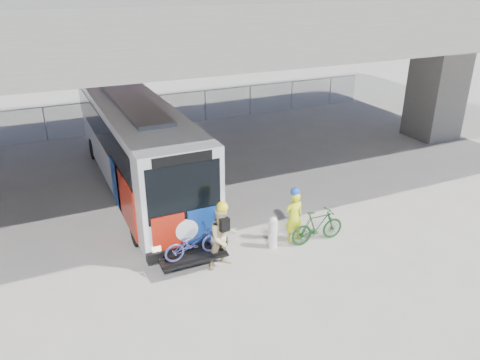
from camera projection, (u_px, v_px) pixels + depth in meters
ground at (222, 219)px, 16.86m from camera, size 160.00×160.00×0.00m
bus at (136, 139)px, 18.58m from camera, size 2.67×12.92×3.69m
overpass at (178, 20)px, 17.56m from camera, size 40.00×16.00×7.95m
chainlink_fence at (139, 104)px, 26.26m from camera, size 30.00×0.06×30.00m
brick_buildings at (72, 0)px, 55.20m from camera, size 54.00×22.00×12.00m
bollard at (273, 231)px, 14.90m from camera, size 0.29×0.29×1.10m
cyclist_hivis at (294, 215)px, 15.19m from camera, size 0.65×0.44×1.92m
cyclist_tan at (223, 236)px, 13.79m from camera, size 1.05×0.87×2.15m
bike_parked at (318, 226)px, 15.23m from camera, size 1.92×0.59×1.15m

